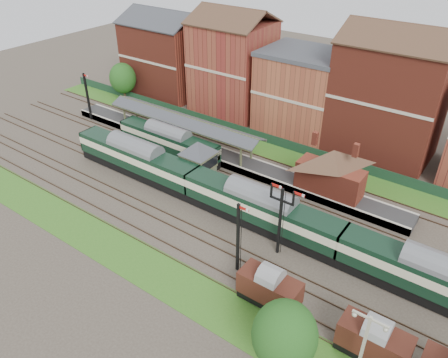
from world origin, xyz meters
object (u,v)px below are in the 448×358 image
Objects in this scene: signal_box at (198,161)px; semaphore_bracket at (281,217)px; dmu_train at (260,208)px; goods_van_a at (270,288)px; platform_railcar at (169,141)px.

semaphore_bracket reaches higher than signal_box.
dmu_train is at bearing 146.80° from semaphore_bracket.
goods_van_a is at bearing -66.94° from semaphore_bracket.
signal_box is 0.11× the size of dmu_train.
dmu_train is (11.22, -3.25, -0.63)m from signal_box.
signal_box is at bearing 145.47° from goods_van_a.
signal_box is 11.70m from dmu_train.
signal_box is 21.65m from goods_van_a.
semaphore_bracket is 5.02m from dmu_train.
platform_railcar is at bearing 158.72° from semaphore_bracket.
signal_box is 1.07× the size of goods_van_a.
signal_box is 16.16m from semaphore_bracket.
semaphore_bracket is at bearing -33.20° from dmu_train.
dmu_train is 11.17m from goods_van_a.
dmu_train is at bearing -16.16° from signal_box.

